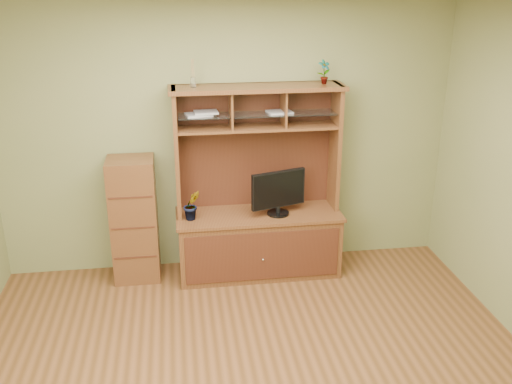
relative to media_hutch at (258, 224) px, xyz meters
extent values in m
cube|color=#513117|center=(-0.27, -1.73, -0.53)|extent=(4.50, 4.00, 0.02)
cube|color=white|center=(-0.27, -1.73, 2.19)|extent=(4.50, 4.00, 0.02)
cube|color=olive|center=(-0.27, 0.28, 0.83)|extent=(4.50, 0.02, 2.70)
cube|color=#492514|center=(0.00, -0.02, -0.21)|extent=(1.60, 0.55, 0.62)
cube|color=#3E1C10|center=(0.00, -0.30, -0.21)|extent=(1.50, 0.01, 0.50)
sphere|color=silver|center=(0.00, -0.32, -0.24)|extent=(0.02, 0.02, 0.02)
cube|color=#492514|center=(0.00, -0.02, 0.11)|extent=(1.64, 0.59, 0.03)
cube|color=#492514|center=(-0.78, 0.08, 0.75)|extent=(0.04, 0.35, 1.25)
cube|color=#492514|center=(0.78, 0.08, 0.75)|extent=(0.04, 0.35, 1.25)
cube|color=#3E1C10|center=(0.00, 0.24, 0.75)|extent=(1.52, 0.02, 1.25)
cube|color=#492514|center=(0.00, 0.08, 1.36)|extent=(1.66, 0.40, 0.04)
cube|color=#492514|center=(0.00, 0.08, 0.98)|extent=(1.52, 0.32, 0.02)
cube|color=#492514|center=(-0.25, 0.08, 1.16)|extent=(0.02, 0.31, 0.35)
cube|color=#492514|center=(0.25, 0.08, 1.16)|extent=(0.02, 0.31, 0.35)
cube|color=silver|center=(0.00, 0.07, 1.11)|extent=(1.50, 0.27, 0.01)
cylinder|color=black|center=(0.19, -0.08, 0.14)|extent=(0.22, 0.22, 0.02)
cylinder|color=black|center=(0.19, -0.08, 0.18)|extent=(0.04, 0.04, 0.07)
cube|color=black|center=(0.19, -0.08, 0.39)|extent=(0.55, 0.21, 0.37)
imported|color=#2A531C|center=(-0.66, -0.08, 0.28)|extent=(0.19, 0.17, 0.30)
imported|color=#305E20|center=(0.64, 0.08, 1.49)|extent=(0.14, 0.11, 0.23)
cylinder|color=silver|center=(-0.60, 0.08, 1.42)|extent=(0.05, 0.05, 0.09)
cylinder|color=#A28451|center=(-0.60, 0.08, 1.55)|extent=(0.03, 0.03, 0.17)
cube|color=#B0B1B5|center=(-0.56, 0.08, 1.12)|extent=(0.27, 0.22, 0.02)
cube|color=#B0B1B5|center=(-0.49, 0.08, 1.14)|extent=(0.23, 0.18, 0.02)
cube|color=#B0B1B5|center=(0.21, 0.08, 1.12)|extent=(0.25, 0.21, 0.02)
cube|color=#492514|center=(-1.22, 0.05, 0.10)|extent=(0.44, 0.40, 1.24)
cube|color=#3E1C10|center=(-1.22, -0.15, -0.21)|extent=(0.40, 0.01, 0.02)
cube|color=#3E1C10|center=(-1.22, -0.15, 0.10)|extent=(0.40, 0.01, 0.01)
cube|color=#3E1C10|center=(-1.22, -0.15, 0.41)|extent=(0.40, 0.01, 0.01)
camera|label=1|loc=(-0.77, -5.19, 2.35)|focal=40.00mm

